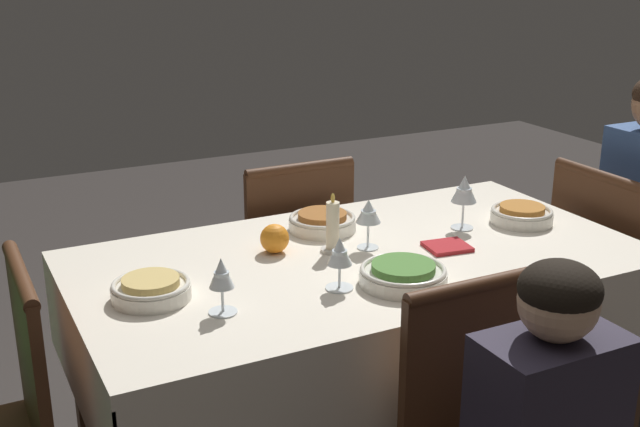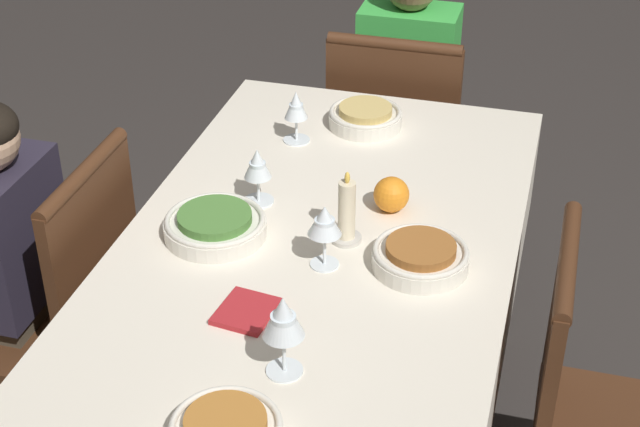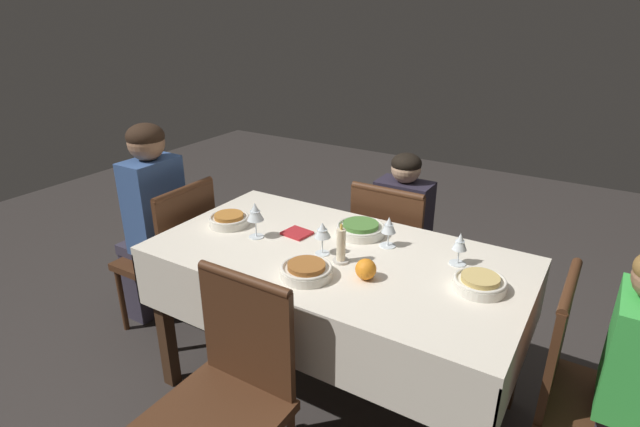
{
  "view_description": "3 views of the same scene",
  "coord_description": "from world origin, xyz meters",
  "px_view_note": "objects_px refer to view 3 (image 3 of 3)",
  "views": [
    {
      "loc": [
        1.04,
        1.82,
        1.59
      ],
      "look_at": [
        0.08,
        -0.1,
        0.87
      ],
      "focal_mm": 45.0,
      "sensor_mm": 36.0,
      "label": 1
    },
    {
      "loc": [
        -1.68,
        -0.47,
        1.96
      ],
      "look_at": [
        -0.02,
        -0.02,
        0.87
      ],
      "focal_mm": 55.0,
      "sensor_mm": 36.0,
      "label": 2
    },
    {
      "loc": [
        0.94,
        -1.66,
        1.74
      ],
      "look_at": [
        -0.08,
        -0.01,
        0.93
      ],
      "focal_mm": 28.0,
      "sensor_mm": 36.0,
      "label": 3
    }
  ],
  "objects_px": {
    "chair_west": "(175,252)",
    "dining_table": "(336,272)",
    "wine_glass_west": "(255,213)",
    "candle_centerpiece": "(341,248)",
    "person_child_dark": "(406,228)",
    "bowl_south": "(307,270)",
    "chair_north": "(393,250)",
    "chair_south": "(227,390)",
    "bowl_west": "(229,220)",
    "bowl_north": "(361,229)",
    "napkin_red_folded": "(297,233)",
    "wine_glass_east": "(460,243)",
    "wine_glass_north": "(389,226)",
    "bowl_east": "(480,283)",
    "wine_glass_south": "(322,231)",
    "chair_east": "(588,391)",
    "orange_fruit": "(366,269)",
    "person_adult_denim": "(151,215)"
  },
  "relations": [
    {
      "from": "chair_west",
      "to": "chair_south",
      "type": "height_order",
      "value": "same"
    },
    {
      "from": "chair_north",
      "to": "bowl_west",
      "type": "distance_m",
      "value": 0.93
    },
    {
      "from": "dining_table",
      "to": "napkin_red_folded",
      "type": "relative_size",
      "value": 12.06
    },
    {
      "from": "chair_east",
      "to": "wine_glass_north",
      "type": "xyz_separation_m",
      "value": [
        -0.86,
        0.17,
        0.37
      ]
    },
    {
      "from": "dining_table",
      "to": "bowl_north",
      "type": "bearing_deg",
      "value": 89.88
    },
    {
      "from": "chair_north",
      "to": "wine_glass_south",
      "type": "relative_size",
      "value": 6.12
    },
    {
      "from": "person_child_dark",
      "to": "bowl_north",
      "type": "bearing_deg",
      "value": 90.87
    },
    {
      "from": "bowl_south",
      "to": "napkin_red_folded",
      "type": "relative_size",
      "value": 1.56
    },
    {
      "from": "chair_south",
      "to": "bowl_south",
      "type": "height_order",
      "value": "chair_south"
    },
    {
      "from": "chair_west",
      "to": "dining_table",
      "type": "bearing_deg",
      "value": 89.79
    },
    {
      "from": "chair_south",
      "to": "wine_glass_south",
      "type": "height_order",
      "value": "wine_glass_south"
    },
    {
      "from": "chair_east",
      "to": "candle_centerpiece",
      "type": "distance_m",
      "value": 1.03
    },
    {
      "from": "candle_centerpiece",
      "to": "wine_glass_south",
      "type": "bearing_deg",
      "value": 167.98
    },
    {
      "from": "chair_west",
      "to": "wine_glass_north",
      "type": "height_order",
      "value": "wine_glass_north"
    },
    {
      "from": "chair_west",
      "to": "wine_glass_west",
      "type": "height_order",
      "value": "wine_glass_west"
    },
    {
      "from": "chair_west",
      "to": "person_adult_denim",
      "type": "distance_m",
      "value": 0.24
    },
    {
      "from": "chair_west",
      "to": "candle_centerpiece",
      "type": "distance_m",
      "value": 1.13
    },
    {
      "from": "bowl_north",
      "to": "bowl_south",
      "type": "relative_size",
      "value": 1.11
    },
    {
      "from": "wine_glass_north",
      "to": "person_child_dark",
      "type": "bearing_deg",
      "value": 104.59
    },
    {
      "from": "wine_glass_south",
      "to": "candle_centerpiece",
      "type": "relative_size",
      "value": 0.85
    },
    {
      "from": "orange_fruit",
      "to": "bowl_east",
      "type": "bearing_deg",
      "value": 20.99
    },
    {
      "from": "wine_glass_north",
      "to": "dining_table",
      "type": "bearing_deg",
      "value": -132.04
    },
    {
      "from": "chair_north",
      "to": "bowl_south",
      "type": "bearing_deg",
      "value": 90.74
    },
    {
      "from": "person_child_dark",
      "to": "bowl_south",
      "type": "bearing_deg",
      "value": 90.62
    },
    {
      "from": "chair_north",
      "to": "wine_glass_south",
      "type": "distance_m",
      "value": 0.79
    },
    {
      "from": "person_child_dark",
      "to": "candle_centerpiece",
      "type": "height_order",
      "value": "person_child_dark"
    },
    {
      "from": "bowl_north",
      "to": "wine_glass_east",
      "type": "xyz_separation_m",
      "value": [
        0.47,
        -0.05,
        0.07
      ]
    },
    {
      "from": "dining_table",
      "to": "person_child_dark",
      "type": "distance_m",
      "value": 0.83
    },
    {
      "from": "wine_glass_west",
      "to": "chair_west",
      "type": "bearing_deg",
      "value": 174.76
    },
    {
      "from": "wine_glass_north",
      "to": "napkin_red_folded",
      "type": "distance_m",
      "value": 0.43
    },
    {
      "from": "chair_west",
      "to": "napkin_red_folded",
      "type": "height_order",
      "value": "chair_west"
    },
    {
      "from": "bowl_east",
      "to": "candle_centerpiece",
      "type": "height_order",
      "value": "candle_centerpiece"
    },
    {
      "from": "wine_glass_west",
      "to": "bowl_north",
      "type": "relative_size",
      "value": 0.74
    },
    {
      "from": "person_child_dark",
      "to": "wine_glass_east",
      "type": "height_order",
      "value": "person_child_dark"
    },
    {
      "from": "dining_table",
      "to": "wine_glass_west",
      "type": "relative_size",
      "value": 9.45
    },
    {
      "from": "person_adult_denim",
      "to": "bowl_south",
      "type": "relative_size",
      "value": 5.78
    },
    {
      "from": "chair_east",
      "to": "bowl_south",
      "type": "relative_size",
      "value": 4.35
    },
    {
      "from": "bowl_west",
      "to": "bowl_east",
      "type": "distance_m",
      "value": 1.19
    },
    {
      "from": "chair_west",
      "to": "bowl_north",
      "type": "bearing_deg",
      "value": 102.19
    },
    {
      "from": "dining_table",
      "to": "wine_glass_west",
      "type": "distance_m",
      "value": 0.45
    },
    {
      "from": "bowl_south",
      "to": "candle_centerpiece",
      "type": "distance_m",
      "value": 0.19
    },
    {
      "from": "bowl_north",
      "to": "wine_glass_north",
      "type": "height_order",
      "value": "wine_glass_north"
    },
    {
      "from": "chair_south",
      "to": "bowl_west",
      "type": "xyz_separation_m",
      "value": [
        -0.52,
        0.64,
        0.3
      ]
    },
    {
      "from": "wine_glass_east",
      "to": "candle_centerpiece",
      "type": "bearing_deg",
      "value": -150.41
    },
    {
      "from": "wine_glass_east",
      "to": "napkin_red_folded",
      "type": "relative_size",
      "value": 1.06
    },
    {
      "from": "chair_south",
      "to": "orange_fruit",
      "type": "bearing_deg",
      "value": 62.84
    },
    {
      "from": "wine_glass_west",
      "to": "bowl_south",
      "type": "bearing_deg",
      "value": -24.51
    },
    {
      "from": "wine_glass_north",
      "to": "bowl_south",
      "type": "height_order",
      "value": "wine_glass_north"
    },
    {
      "from": "dining_table",
      "to": "wine_glass_north",
      "type": "xyz_separation_m",
      "value": [
        0.16,
        0.18,
        0.19
      ]
    },
    {
      "from": "person_adult_denim",
      "to": "bowl_north",
      "type": "distance_m",
      "value": 1.2
    }
  ]
}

